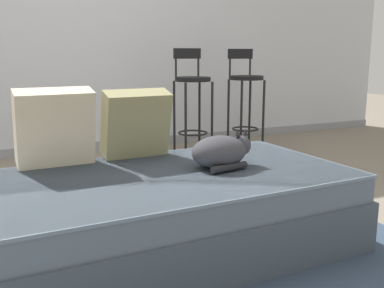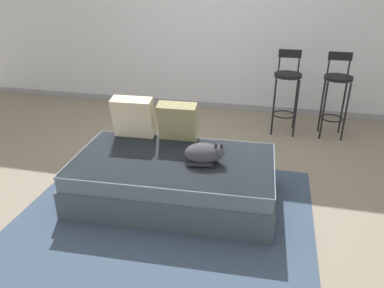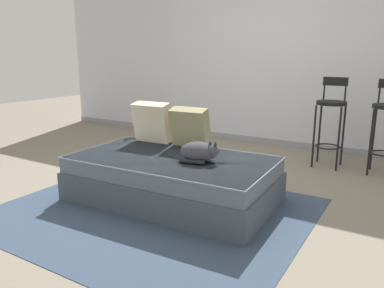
# 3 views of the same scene
# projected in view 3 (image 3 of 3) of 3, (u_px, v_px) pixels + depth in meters

# --- Properties ---
(ground_plane) EXTENTS (16.00, 16.00, 0.00)m
(ground_plane) POSITION_uv_depth(u_px,v_px,m) (195.00, 187.00, 3.79)
(ground_plane) COLOR slate
(ground_plane) RESTS_ON ground
(wall_back_panel) EXTENTS (8.00, 0.10, 2.60)m
(wall_back_panel) POSITION_uv_depth(u_px,v_px,m) (275.00, 56.00, 5.37)
(wall_back_panel) COLOR silver
(wall_back_panel) RESTS_ON ground
(wall_baseboard_trim) EXTENTS (8.00, 0.02, 0.09)m
(wall_baseboard_trim) POSITION_uv_depth(u_px,v_px,m) (270.00, 141.00, 5.61)
(wall_baseboard_trim) COLOR gray
(wall_baseboard_trim) RESTS_ON ground
(area_rug) EXTENTS (2.52, 2.13, 0.01)m
(area_rug) POSITION_uv_depth(u_px,v_px,m) (153.00, 211.00, 3.21)
(area_rug) COLOR #334256
(area_rug) RESTS_ON ground
(couch) EXTENTS (1.86, 1.11, 0.41)m
(couch) POSITION_uv_depth(u_px,v_px,m) (172.00, 178.00, 3.41)
(couch) COLOR #44505B
(couch) RESTS_ON ground
(throw_pillow_corner) EXTENTS (0.41, 0.24, 0.42)m
(throw_pillow_corner) POSITION_uv_depth(u_px,v_px,m) (152.00, 122.00, 3.91)
(throw_pillow_corner) COLOR beige
(throw_pillow_corner) RESTS_ON couch
(throw_pillow_middle) EXTENTS (0.39, 0.24, 0.40)m
(throw_pillow_middle) POSITION_uv_depth(u_px,v_px,m) (190.00, 127.00, 3.70)
(throw_pillow_middle) COLOR #847F56
(throw_pillow_middle) RESTS_ON couch
(cat) EXTENTS (0.37, 0.29, 0.20)m
(cat) POSITION_uv_depth(u_px,v_px,m) (200.00, 152.00, 3.21)
(cat) COLOR #333338
(cat) RESTS_ON couch
(bar_stool_near_window) EXTENTS (0.34, 0.34, 1.06)m
(bar_stool_near_window) POSITION_uv_depth(u_px,v_px,m) (331.00, 115.00, 4.39)
(bar_stool_near_window) COLOR black
(bar_stool_near_window) RESTS_ON ground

